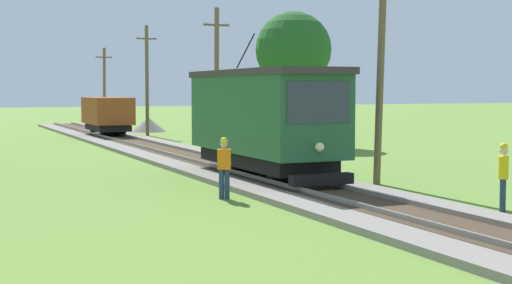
# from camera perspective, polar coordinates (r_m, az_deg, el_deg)

# --- Properties ---
(red_tram) EXTENTS (2.60, 8.54, 4.79)m
(red_tram) POSITION_cam_1_polar(r_m,az_deg,el_deg) (25.72, 0.59, 1.91)
(red_tram) COLOR #235633
(red_tram) RESTS_ON rail_right
(freight_car) EXTENTS (2.40, 5.20, 2.31)m
(freight_car) POSITION_cam_1_polar(r_m,az_deg,el_deg) (49.34, -11.25, 2.11)
(freight_car) COLOR #93471E
(freight_car) RESTS_ON rail_right
(utility_pole_near_tram) EXTENTS (1.40, 0.56, 7.78)m
(utility_pole_near_tram) POSITION_cam_1_polar(r_m,az_deg,el_deg) (24.91, 9.47, 5.91)
(utility_pole_near_tram) COLOR brown
(utility_pole_near_tram) RESTS_ON ground
(utility_pole_mid) EXTENTS (1.40, 0.38, 7.32)m
(utility_pole_mid) POSITION_cam_1_polar(r_m,az_deg,el_deg) (38.62, -3.02, 4.93)
(utility_pole_mid) COLOR brown
(utility_pole_mid) RESTS_ON ground
(utility_pole_far) EXTENTS (1.40, 0.26, 7.46)m
(utility_pole_far) POSITION_cam_1_polar(r_m,az_deg,el_deg) (51.43, -8.30, 4.75)
(utility_pole_far) COLOR brown
(utility_pole_far) RESTS_ON ground
(utility_pole_distant) EXTENTS (1.40, 0.59, 6.66)m
(utility_pole_distant) POSITION_cam_1_polar(r_m,az_deg,el_deg) (64.61, -11.48, 4.20)
(utility_pole_distant) COLOR brown
(utility_pole_distant) RESTS_ON ground
(gravel_pile) EXTENTS (2.69, 2.69, 1.07)m
(gravel_pile) POSITION_cam_1_polar(r_m,az_deg,el_deg) (56.17, -8.19, 1.32)
(gravel_pile) COLOR gray
(gravel_pile) RESTS_ON ground
(track_worker) EXTENTS (0.43, 0.45, 1.78)m
(track_worker) POSITION_cam_1_polar(r_m,az_deg,el_deg) (20.22, 18.32, -2.31)
(track_worker) COLOR navy
(track_worker) RESTS_ON ground
(second_worker) EXTENTS (0.45, 0.38, 1.78)m
(second_worker) POSITION_cam_1_polar(r_m,az_deg,el_deg) (21.45, -2.44, -1.76)
(second_worker) COLOR navy
(second_worker) RESTS_ON ground
(tree_left_far) EXTENTS (4.28, 4.28, 7.52)m
(tree_left_far) POSITION_cam_1_polar(r_m,az_deg,el_deg) (42.31, 2.86, 7.02)
(tree_left_far) COLOR #4C3823
(tree_left_far) RESTS_ON ground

